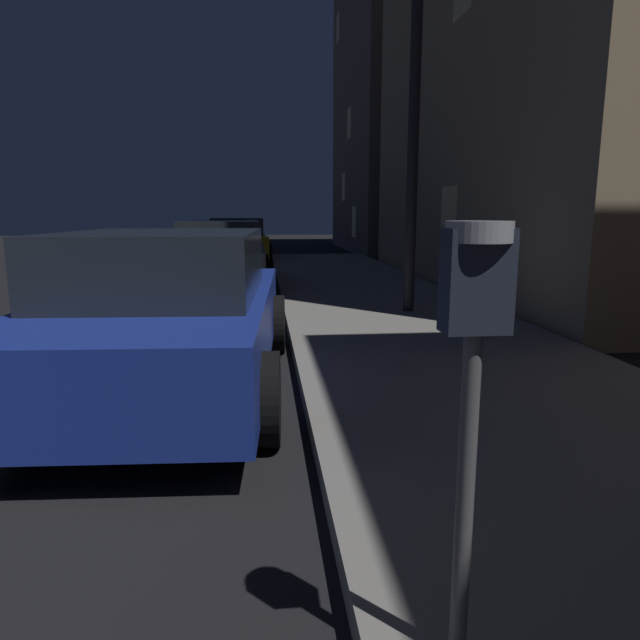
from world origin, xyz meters
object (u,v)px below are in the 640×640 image
at_px(car_blue, 169,313).
at_px(street_lamp, 416,37).
at_px(parking_meter, 473,340).
at_px(car_yellow_cab, 237,240).
at_px(car_black, 222,257).

distance_m(car_blue, street_lamp, 5.38).
xyz_separation_m(parking_meter, street_lamp, (1.55, 6.54, 2.74)).
bearing_deg(car_blue, street_lamp, 45.66).
bearing_deg(car_yellow_cab, parking_meter, -85.17).
distance_m(car_black, street_lamp, 5.68).
distance_m(parking_meter, car_yellow_cab, 17.19).
relative_size(parking_meter, car_blue, 0.32).
height_order(parking_meter, car_blue, parking_meter).
height_order(car_blue, car_black, same).
relative_size(car_blue, car_black, 1.06).
xyz_separation_m(car_blue, street_lamp, (3.00, 3.07, 3.25)).
relative_size(parking_meter, street_lamp, 0.24).
distance_m(car_blue, car_yellow_cab, 13.66).
bearing_deg(street_lamp, car_black, 130.05).
xyz_separation_m(parking_meter, car_blue, (-1.45, 3.47, -0.51)).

